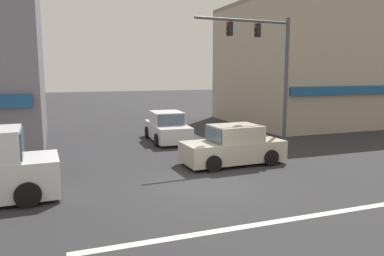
{
  "coord_description": "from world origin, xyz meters",
  "views": [
    {
      "loc": [
        -4.57,
        -11.1,
        3.72
      ],
      "look_at": [
        0.27,
        2.0,
        1.6
      ],
      "focal_mm": 35.0,
      "sensor_mm": 36.0,
      "label": 1
    }
  ],
  "objects_px": {
    "sedan_parked_curbside": "(233,147)",
    "sedan_crossing_center": "(167,128)",
    "utility_pole_far_right": "(268,58)",
    "traffic_light_mast": "(270,61)"
  },
  "relations": [
    {
      "from": "sedan_parked_curbside",
      "to": "sedan_crossing_center",
      "type": "relative_size",
      "value": 1.0
    },
    {
      "from": "sedan_parked_curbside",
      "to": "sedan_crossing_center",
      "type": "bearing_deg",
      "value": 100.33
    },
    {
      "from": "utility_pole_far_right",
      "to": "sedan_parked_curbside",
      "type": "distance_m",
      "value": 10.46
    },
    {
      "from": "utility_pole_far_right",
      "to": "sedan_parked_curbside",
      "type": "relative_size",
      "value": 2.12
    },
    {
      "from": "sedan_crossing_center",
      "to": "utility_pole_far_right",
      "type": "bearing_deg",
      "value": 13.59
    },
    {
      "from": "utility_pole_far_right",
      "to": "sedan_crossing_center",
      "type": "relative_size",
      "value": 2.12
    },
    {
      "from": "traffic_light_mast",
      "to": "sedan_parked_curbside",
      "type": "distance_m",
      "value": 4.87
    },
    {
      "from": "sedan_parked_curbside",
      "to": "traffic_light_mast",
      "type": "bearing_deg",
      "value": 35.08
    },
    {
      "from": "sedan_parked_curbside",
      "to": "utility_pole_far_right",
      "type": "bearing_deg",
      "value": 50.79
    },
    {
      "from": "utility_pole_far_right",
      "to": "traffic_light_mast",
      "type": "bearing_deg",
      "value": -121.01
    }
  ]
}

